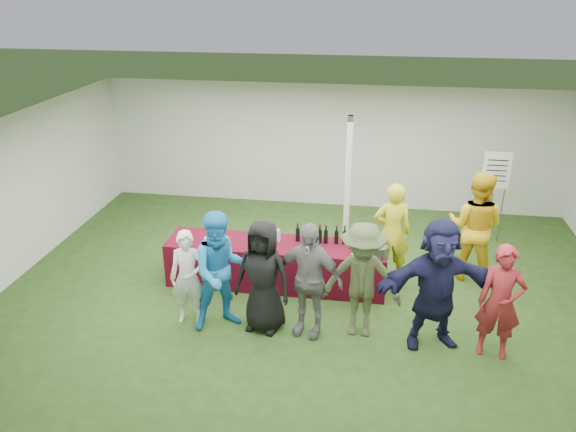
% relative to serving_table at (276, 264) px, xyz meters
% --- Properties ---
extents(ground, '(60.00, 60.00, 0.00)m').
position_rel_serving_table_xyz_m(ground, '(0.59, -0.30, -0.38)').
color(ground, '#284719').
rests_on(ground, ground).
extents(tent, '(10.00, 10.00, 10.00)m').
position_rel_serving_table_xyz_m(tent, '(1.09, 0.90, 0.98)').
color(tent, white).
rests_on(tent, ground).
extents(serving_table, '(3.60, 0.80, 0.75)m').
position_rel_serving_table_xyz_m(serving_table, '(0.00, 0.00, 0.00)').
color(serving_table, '#560C1C').
rests_on(serving_table, ground).
extents(wine_bottles, '(0.84, 0.08, 0.32)m').
position_rel_serving_table_xyz_m(wine_bottles, '(0.70, 0.14, 0.50)').
color(wine_bottles, black).
rests_on(wine_bottles, serving_table).
extents(wine_glasses, '(2.69, 0.18, 0.16)m').
position_rel_serving_table_xyz_m(wine_glasses, '(-0.46, -0.26, 0.49)').
color(wine_glasses, silver).
rests_on(wine_glasses, serving_table).
extents(water_bottle, '(0.07, 0.07, 0.23)m').
position_rel_serving_table_xyz_m(water_bottle, '(0.03, 0.08, 0.48)').
color(water_bottle, silver).
rests_on(water_bottle, serving_table).
extents(bar_towel, '(0.25, 0.18, 0.03)m').
position_rel_serving_table_xyz_m(bar_towel, '(1.56, 0.05, 0.39)').
color(bar_towel, white).
rests_on(bar_towel, serving_table).
extents(dump_bucket, '(0.26, 0.26, 0.18)m').
position_rel_serving_table_xyz_m(dump_bucket, '(1.67, -0.22, 0.46)').
color(dump_bucket, slate).
rests_on(dump_bucket, serving_table).
extents(wine_list_sign, '(0.50, 0.03, 1.80)m').
position_rel_serving_table_xyz_m(wine_list_sign, '(3.77, 2.26, 0.94)').
color(wine_list_sign, slate).
rests_on(wine_list_sign, ground).
extents(staff_pourer, '(0.68, 0.49, 1.73)m').
position_rel_serving_table_xyz_m(staff_pourer, '(1.87, 0.48, 0.49)').
color(staff_pourer, gold).
rests_on(staff_pourer, ground).
extents(staff_back, '(1.13, 1.01, 1.90)m').
position_rel_serving_table_xyz_m(staff_back, '(3.23, 0.73, 0.57)').
color(staff_back, gold).
rests_on(staff_back, ground).
extents(customer_0, '(0.56, 0.39, 1.46)m').
position_rel_serving_table_xyz_m(customer_0, '(-1.08, -1.28, 0.36)').
color(customer_0, silver).
rests_on(customer_0, ground).
extents(customer_1, '(1.09, 1.01, 1.81)m').
position_rel_serving_table_xyz_m(customer_1, '(-0.55, -1.31, 0.53)').
color(customer_1, '#2184CC').
rests_on(customer_1, ground).
extents(customer_2, '(0.92, 0.70, 1.69)m').
position_rel_serving_table_xyz_m(customer_2, '(0.04, -1.28, 0.47)').
color(customer_2, black).
rests_on(customer_2, ground).
extents(customer_3, '(1.08, 0.64, 1.72)m').
position_rel_serving_table_xyz_m(customer_3, '(0.69, -1.29, 0.49)').
color(customer_3, slate).
rests_on(customer_3, ground).
extents(customer_4, '(1.14, 0.69, 1.73)m').
position_rel_serving_table_xyz_m(customer_4, '(1.43, -1.21, 0.49)').
color(customer_4, '#424D2B').
rests_on(customer_4, ground).
extents(customer_5, '(1.84, 0.98, 1.89)m').
position_rel_serving_table_xyz_m(customer_5, '(2.44, -1.30, 0.57)').
color(customer_5, '#171738').
rests_on(customer_5, ground).
extents(customer_6, '(0.64, 0.47, 1.63)m').
position_rel_serving_table_xyz_m(customer_6, '(3.26, -1.42, 0.44)').
color(customer_6, maroon).
rests_on(customer_6, ground).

